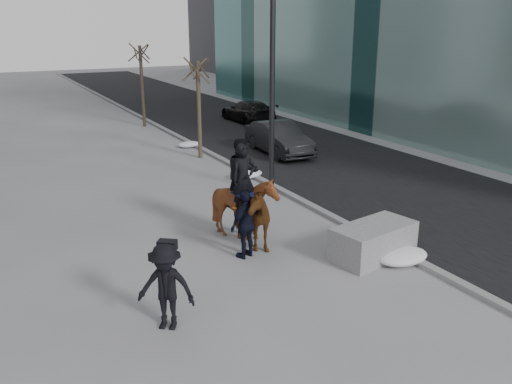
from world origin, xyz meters
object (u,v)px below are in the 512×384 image
car_near (279,138)px  mounted_right (244,200)px  planter (373,241)px  mounted_left (246,209)px

car_near → mounted_right: (-5.85, -8.17, 0.40)m
planter → mounted_right: size_ratio=0.79×
planter → car_near: size_ratio=0.51×
planter → car_near: car_near is taller
mounted_left → mounted_right: 0.52m
car_near → mounted_left: mounted_left is taller
mounted_right → mounted_left: bearing=-111.6°
mounted_left → planter: bearing=-41.9°
planter → mounted_right: mounted_right is taller
car_near → mounted_right: 10.05m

